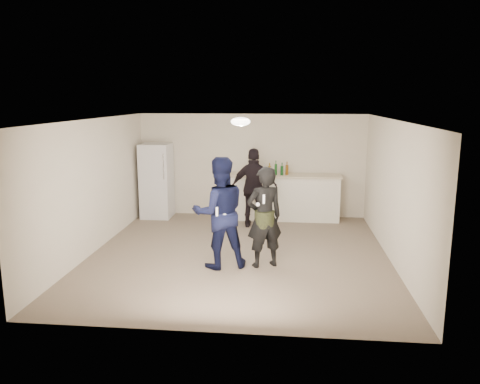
# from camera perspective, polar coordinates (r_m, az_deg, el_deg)

# --- Properties ---
(floor) EXTENTS (6.00, 6.00, 0.00)m
(floor) POSITION_cam_1_polar(r_m,az_deg,el_deg) (8.85, -0.13, -7.58)
(floor) COLOR #6B5B4C
(floor) RESTS_ON ground
(ceiling) EXTENTS (6.00, 6.00, 0.00)m
(ceiling) POSITION_cam_1_polar(r_m,az_deg,el_deg) (8.37, -0.14, 8.82)
(ceiling) COLOR silver
(ceiling) RESTS_ON wall_back
(wall_back) EXTENTS (6.00, 0.00, 6.00)m
(wall_back) POSITION_cam_1_polar(r_m,az_deg,el_deg) (11.47, 1.42, 3.26)
(wall_back) COLOR beige
(wall_back) RESTS_ON floor
(wall_front) EXTENTS (6.00, 0.00, 6.00)m
(wall_front) POSITION_cam_1_polar(r_m,az_deg,el_deg) (5.63, -3.32, -5.45)
(wall_front) COLOR beige
(wall_front) RESTS_ON floor
(wall_left) EXTENTS (0.00, 6.00, 6.00)m
(wall_left) POSITION_cam_1_polar(r_m,az_deg,el_deg) (9.22, -17.40, 0.71)
(wall_left) COLOR beige
(wall_left) RESTS_ON floor
(wall_right) EXTENTS (0.00, 6.00, 6.00)m
(wall_right) POSITION_cam_1_polar(r_m,az_deg,el_deg) (8.68, 18.22, 0.02)
(wall_right) COLOR beige
(wall_right) RESTS_ON floor
(counter) EXTENTS (2.60, 0.56, 1.05)m
(counter) POSITION_cam_1_polar(r_m,az_deg,el_deg) (11.24, 5.36, -0.72)
(counter) COLOR white
(counter) RESTS_ON floor
(counter_top) EXTENTS (2.68, 0.64, 0.04)m
(counter_top) POSITION_cam_1_polar(r_m,az_deg,el_deg) (11.14, 5.41, 2.03)
(counter_top) COLOR beige
(counter_top) RESTS_ON counter
(fridge) EXTENTS (0.70, 0.70, 1.80)m
(fridge) POSITION_cam_1_polar(r_m,az_deg,el_deg) (11.54, -10.12, 1.37)
(fridge) COLOR silver
(fridge) RESTS_ON floor
(fridge_handle) EXTENTS (0.02, 0.02, 0.60)m
(fridge_handle) POSITION_cam_1_polar(r_m,az_deg,el_deg) (11.05, -9.31, 3.06)
(fridge_handle) COLOR silver
(fridge_handle) RESTS_ON fridge
(ceiling_dome) EXTENTS (0.36, 0.36, 0.16)m
(ceiling_dome) POSITION_cam_1_polar(r_m,az_deg,el_deg) (8.67, 0.07, 8.58)
(ceiling_dome) COLOR white
(ceiling_dome) RESTS_ON ceiling
(shaker) EXTENTS (0.08, 0.08, 0.17)m
(shaker) POSITION_cam_1_polar(r_m,az_deg,el_deg) (11.16, 3.57, 2.62)
(shaker) COLOR silver
(shaker) RESTS_ON counter_top
(man) EXTENTS (1.12, 0.99, 1.92)m
(man) POSITION_cam_1_polar(r_m,az_deg,el_deg) (7.96, -2.51, -2.55)
(man) COLOR #101746
(man) RESTS_ON floor
(woman) EXTENTS (0.76, 0.65, 1.75)m
(woman) POSITION_cam_1_polar(r_m,az_deg,el_deg) (8.01, 2.99, -3.09)
(woman) COLOR black
(woman) RESTS_ON floor
(camo_shorts) EXTENTS (0.34, 0.34, 0.28)m
(camo_shorts) POSITION_cam_1_polar(r_m,az_deg,el_deg) (8.01, 2.99, -3.28)
(camo_shorts) COLOR #2E3819
(camo_shorts) RESTS_ON woman
(spectator) EXTENTS (1.06, 0.46, 1.79)m
(spectator) POSITION_cam_1_polar(r_m,az_deg,el_deg) (10.48, 1.75, 0.49)
(spectator) COLOR black
(spectator) RESTS_ON floor
(remote_man) EXTENTS (0.04, 0.04, 0.15)m
(remote_man) POSITION_cam_1_polar(r_m,az_deg,el_deg) (7.67, -2.82, -2.40)
(remote_man) COLOR white
(remote_man) RESTS_ON man
(nunchuk_man) EXTENTS (0.07, 0.07, 0.07)m
(nunchuk_man) POSITION_cam_1_polar(r_m,az_deg,el_deg) (7.70, -1.89, -2.87)
(nunchuk_man) COLOR white
(nunchuk_man) RESTS_ON man
(remote_woman) EXTENTS (0.04, 0.04, 0.15)m
(remote_woman) POSITION_cam_1_polar(r_m,az_deg,el_deg) (7.68, 2.93, -0.86)
(remote_woman) COLOR white
(remote_woman) RESTS_ON woman
(nunchuk_woman) EXTENTS (0.07, 0.07, 0.07)m
(nunchuk_woman) POSITION_cam_1_polar(r_m,az_deg,el_deg) (7.73, 2.19, -1.52)
(nunchuk_woman) COLOR white
(nunchuk_woman) RESTS_ON woman
(bottle_cluster) EXTENTS (0.59, 0.25, 0.26)m
(bottle_cluster) POSITION_cam_1_polar(r_m,az_deg,el_deg) (11.08, 4.49, 2.67)
(bottle_cluster) COLOR #124018
(bottle_cluster) RESTS_ON counter_top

